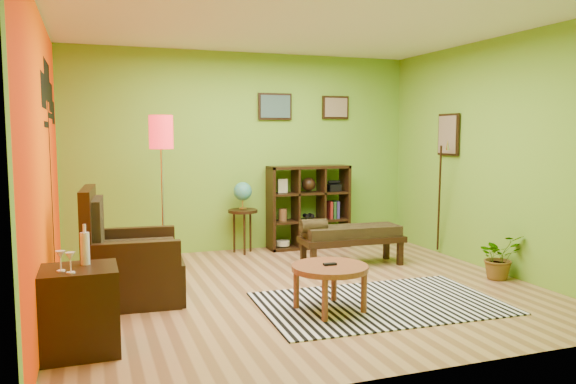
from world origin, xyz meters
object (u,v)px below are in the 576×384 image
object	(u,v)px
globe_table	(243,199)
potted_plant	(499,261)
bench	(349,235)
cube_shelf	(309,207)
armchair	(127,266)
floor_lamp	(161,147)
coffee_table	(330,272)
side_cabinet	(80,310)

from	to	relation	value
globe_table	potted_plant	world-z (taller)	globe_table
bench	cube_shelf	bearing A→B (deg)	92.80
armchair	floor_lamp	xyz separation A→B (m)	(0.46, 0.77, 1.17)
coffee_table	floor_lamp	xyz separation A→B (m)	(-1.31, 1.79, 1.14)
side_cabinet	potted_plant	size ratio (longest dim) A/B	1.87
armchair	bench	bearing A→B (deg)	12.36
globe_table	potted_plant	xyz separation A→B (m)	(2.40, -2.34, -0.55)
side_cabinet	cube_shelf	world-z (taller)	cube_shelf
armchair	side_cabinet	bearing A→B (deg)	-108.32
side_cabinet	floor_lamp	distance (m)	2.54
side_cabinet	bench	size ratio (longest dim) A/B	0.72
bench	potted_plant	xyz separation A→B (m)	(1.33, -1.19, -0.19)
side_cabinet	bench	distance (m)	3.70
armchair	cube_shelf	xyz separation A→B (m)	(2.69, 1.80, 0.25)
armchair	side_cabinet	xyz separation A→B (m)	(-0.43, -1.29, -0.01)
armchair	globe_table	bearing A→B (deg)	46.45
cube_shelf	bench	world-z (taller)	cube_shelf
armchair	floor_lamp	size ratio (longest dim) A/B	0.61
side_cabinet	floor_lamp	size ratio (longest dim) A/B	0.52
coffee_table	armchair	world-z (taller)	armchair
armchair	globe_table	world-z (taller)	armchair
armchair	potted_plant	bearing A→B (deg)	-8.22
armchair	side_cabinet	world-z (taller)	armchair
cube_shelf	potted_plant	distance (m)	2.79
coffee_table	potted_plant	xyz separation A→B (m)	(2.31, 0.43, -0.18)
side_cabinet	floor_lamp	xyz separation A→B (m)	(0.88, 2.06, 1.18)
side_cabinet	globe_table	world-z (taller)	globe_table
armchair	floor_lamp	bearing A→B (deg)	59.27
coffee_table	side_cabinet	world-z (taller)	side_cabinet
floor_lamp	cube_shelf	distance (m)	2.62
floor_lamp	bench	xyz separation A→B (m)	(2.29, -0.17, -1.12)
globe_table	side_cabinet	bearing A→B (deg)	-124.51
globe_table	bench	size ratio (longest dim) A/B	0.73
coffee_table	armchair	xyz separation A→B (m)	(-1.76, 1.02, -0.03)
coffee_table	bench	size ratio (longest dim) A/B	0.53
globe_table	bench	distance (m)	1.62
coffee_table	side_cabinet	distance (m)	2.21
floor_lamp	coffee_table	bearing A→B (deg)	-53.80
floor_lamp	cube_shelf	world-z (taller)	floor_lamp
armchair	side_cabinet	distance (m)	1.36
bench	potted_plant	size ratio (longest dim) A/B	2.60
floor_lamp	potted_plant	world-z (taller)	floor_lamp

